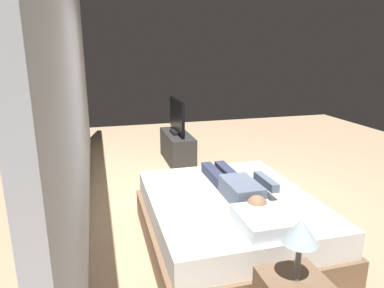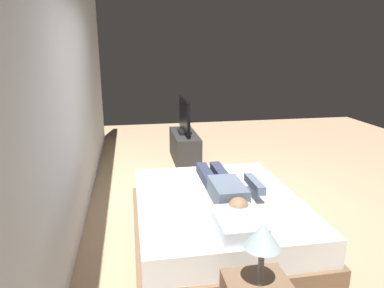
{
  "view_description": "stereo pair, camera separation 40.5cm",
  "coord_description": "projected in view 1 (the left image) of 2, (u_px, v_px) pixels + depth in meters",
  "views": [
    {
      "loc": [
        -3.82,
        1.49,
        1.92
      ],
      "look_at": [
        0.46,
        0.31,
        0.69
      ],
      "focal_mm": 32.79,
      "sensor_mm": 36.0,
      "label": 1
    },
    {
      "loc": [
        -3.91,
        1.09,
        1.92
      ],
      "look_at": [
        0.46,
        0.31,
        0.69
      ],
      "focal_mm": 32.79,
      "sensor_mm": 36.0,
      "label": 2
    }
  ],
  "objects": [
    {
      "name": "lamp",
      "position": [
        301.0,
        232.0,
        2.09
      ],
      "size": [
        0.22,
        0.22,
        0.42
      ],
      "color": "#59595B",
      "rests_on": "nightstand"
    },
    {
      "name": "back_wall",
      "position": [
        76.0,
        94.0,
        4.01
      ],
      "size": [
        6.4,
        0.1,
        2.8
      ],
      "primitive_type": "cube",
      "color": "silver",
      "rests_on": "ground"
    },
    {
      "name": "ground_plane",
      "position": [
        225.0,
        204.0,
        4.44
      ],
      "size": [
        10.0,
        10.0,
        0.0
      ],
      "primitive_type": "plane",
      "color": "tan"
    },
    {
      "name": "remote",
      "position": [
        268.0,
        183.0,
        3.64
      ],
      "size": [
        0.15,
        0.04,
        0.02
      ],
      "primitive_type": "cube",
      "color": "black",
      "rests_on": "bed"
    },
    {
      "name": "tv_stand",
      "position": [
        177.0,
        147.0,
        6.04
      ],
      "size": [
        1.1,
        0.4,
        0.5
      ],
      "primitive_type": "cube",
      "color": "#2D2D2D",
      "rests_on": "ground"
    },
    {
      "name": "tv",
      "position": [
        177.0,
        117.0,
        5.9
      ],
      "size": [
        0.88,
        0.2,
        0.59
      ],
      "color": "black",
      "rests_on": "tv_stand"
    },
    {
      "name": "pillow",
      "position": [
        260.0,
        221.0,
        2.75
      ],
      "size": [
        0.48,
        0.34,
        0.12
      ],
      "primitive_type": "cube",
      "color": "white",
      "rests_on": "bed"
    },
    {
      "name": "bed",
      "position": [
        229.0,
        222.0,
        3.43
      ],
      "size": [
        1.91,
        1.59,
        0.54
      ],
      "color": "brown",
      "rests_on": "ground"
    },
    {
      "name": "person",
      "position": [
        237.0,
        186.0,
        3.38
      ],
      "size": [
        1.26,
        0.46,
        0.18
      ],
      "color": "slate",
      "rests_on": "bed"
    }
  ]
}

